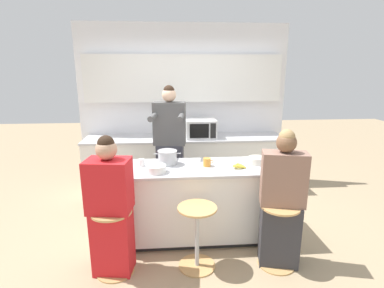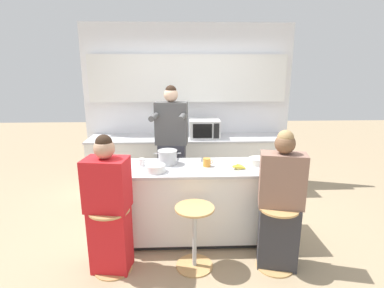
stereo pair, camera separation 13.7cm
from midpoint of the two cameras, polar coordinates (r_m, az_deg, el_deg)
The scene contains 18 objects.
ground_plane at distance 3.83m, azimuth 1.11°, elevation -17.06°, with size 16.00×16.00×0.00m, color tan.
wall_back at distance 5.09m, azimuth 0.00°, elevation 9.26°, with size 3.48×0.22×2.70m.
back_counter at distance 5.00m, azimuth 0.15°, elevation -3.66°, with size 3.23×0.66×0.89m.
kitchen_island at distance 3.61m, azimuth 1.15°, elevation -10.94°, with size 2.07×0.69×0.89m.
bar_stool_leftmost at distance 3.18m, azimuth -13.91°, elevation -16.67°, with size 0.39×0.39×0.67m.
bar_stool_center at distance 3.14m, azimuth 1.78°, elevation -16.68°, with size 0.39×0.39×0.67m.
bar_stool_rightmost at distance 3.27m, azimuth 17.08°, elevation -16.03°, with size 0.39×0.39×0.67m.
person_cooking at distance 4.08m, azimuth -2.91°, elevation -1.51°, with size 0.49×0.58×1.78m.
person_wrapped_blanket at distance 3.06m, azimuth -14.33°, elevation -11.83°, with size 0.44×0.34×1.40m.
person_seated_near at distance 3.18m, azimuth 17.64°, elevation -11.34°, with size 0.47×0.34×1.43m.
cooking_pot at distance 3.52m, azimuth -3.57°, elevation -2.52°, with size 0.32×0.23×0.17m.
fruit_bowl at distance 3.61m, azimuth 13.50°, elevation -3.21°, with size 0.22×0.22×0.08m.
mixing_bowl_steel at distance 3.28m, azimuth -5.81°, elevation -4.64°, with size 0.22×0.22×0.08m.
coffee_cup_near at distance 3.45m, azimuth 3.98°, elevation -3.51°, with size 0.12×0.09×0.10m.
coffee_cup_far at distance 3.50m, azimuth -8.45°, elevation -3.43°, with size 0.10×0.07×0.09m.
banana_bunch at distance 3.41m, azimuth 9.94°, elevation -4.28°, with size 0.18×0.13×0.06m.
microwave at distance 4.83m, azimuth 3.16°, elevation 2.96°, with size 0.48×0.40×0.29m.
potted_plant at distance 4.85m, azimuth -2.80°, elevation 2.85°, with size 0.17×0.17×0.24m.
Camera 2 is at (-0.13, -3.26, 1.99)m, focal length 28.00 mm.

